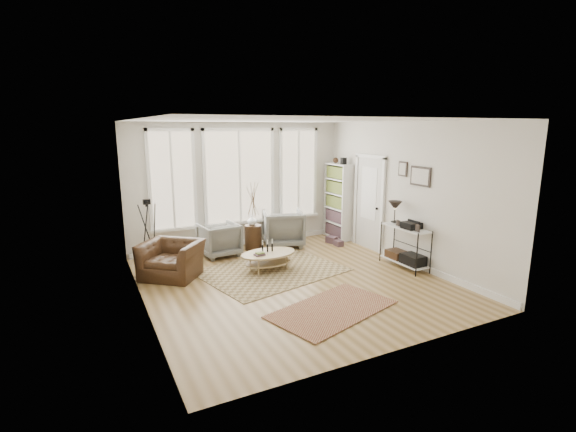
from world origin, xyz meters
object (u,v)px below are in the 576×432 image
coffee_table (268,257)px  accent_chair (172,259)px  bookcase (338,201)px  low_shelf (405,243)px  side_table (253,217)px  armchair_right (283,228)px  armchair_left (219,239)px

coffee_table → accent_chair: size_ratio=1.14×
bookcase → accent_chair: bearing=-167.6°
low_shelf → side_table: bearing=131.8°
coffee_table → armchair_right: size_ratio=1.26×
coffee_table → side_table: (0.27, 1.46, 0.50)m
armchair_left → accent_chair: armchair_left is taller
bookcase → accent_chair: size_ratio=1.97×
bookcase → coffee_table: (-2.59, -1.45, -0.68)m
bookcase → coffee_table: bearing=-150.7°
bookcase → armchair_right: size_ratio=2.19×
coffee_table → side_table: 1.57m
low_shelf → side_table: size_ratio=0.81×
armchair_left → side_table: 0.94m
coffee_table → armchair_left: 1.49m
armchair_right → coffee_table: bearing=71.8°
coffee_table → accent_chair: accent_chair is taller
bookcase → low_shelf: bookcase is taller
low_shelf → side_table: 3.40m
bookcase → coffee_table: size_ratio=1.73×
low_shelf → bookcase: bearing=88.7°
armchair_left → armchair_right: 1.61m
low_shelf → coffee_table: size_ratio=1.10×
armchair_left → coffee_table: bearing=106.6°
side_table → coffee_table: bearing=-100.6°
bookcase → armchair_left: bearing=-178.5°
side_table → accent_chair: (-2.05, -0.97, -0.44)m
bookcase → accent_chair: bookcase is taller
bookcase → accent_chair: (-4.37, -0.96, -0.62)m
armchair_right → accent_chair: armchair_right is taller
bookcase → side_table: bookcase is taller
coffee_table → side_table: size_ratio=0.73×
armchair_right → side_table: size_ratio=0.58×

